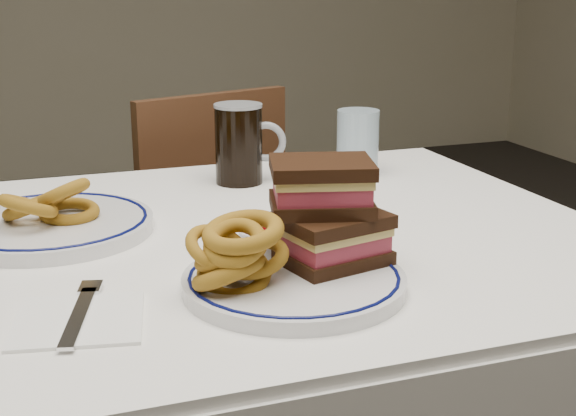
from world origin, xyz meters
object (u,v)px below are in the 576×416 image
object	(u,v)px
reuben_sandwich	(327,212)
beer_mug	(240,143)
main_plate	(294,281)
chair_far	(193,244)
far_plate	(50,225)

from	to	relation	value
reuben_sandwich	beer_mug	distance (m)	0.47
main_plate	reuben_sandwich	world-z (taller)	reuben_sandwich
reuben_sandwich	main_plate	bearing A→B (deg)	-149.27
main_plate	reuben_sandwich	size ratio (longest dim) A/B	1.74
reuben_sandwich	chair_far	bearing A→B (deg)	87.06
reuben_sandwich	beer_mug	xyz separation A→B (m)	(0.03, 0.47, -0.01)
main_plate	beer_mug	xyz separation A→B (m)	(0.08, 0.50, 0.06)
reuben_sandwich	far_plate	world-z (taller)	reuben_sandwich
chair_far	far_plate	size ratio (longest dim) A/B	2.88
chair_far	beer_mug	bearing A→B (deg)	-92.65
main_plate	beer_mug	size ratio (longest dim) A/B	1.88
beer_mug	far_plate	distance (m)	0.39
beer_mug	main_plate	bearing A→B (deg)	-99.28
main_plate	chair_far	bearing A→B (deg)	84.10
chair_far	far_plate	bearing A→B (deg)	-117.32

